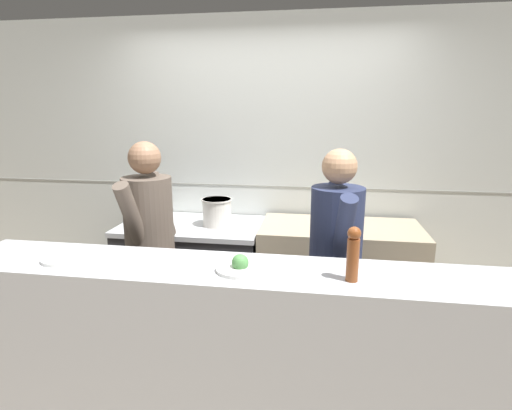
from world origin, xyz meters
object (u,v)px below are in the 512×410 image
object	(u,v)px
plated_dish_appetiser	(240,266)
chef_head_cook	(150,246)
pepper_mill	(353,253)
sauce_pot	(217,211)
mixing_bowl_steel	(329,218)
plated_dish_main	(66,258)
chef_sous	(335,262)
stock_pot	(153,211)
oven_range	(193,272)

from	to	relation	value
plated_dish_appetiser	chef_head_cook	size ratio (longest dim) A/B	0.15
pepper_mill	sauce_pot	bearing A→B (deg)	126.34
mixing_bowl_steel	chef_head_cook	world-z (taller)	chef_head_cook
mixing_bowl_steel	plated_dish_main	bearing A→B (deg)	-136.40
mixing_bowl_steel	chef_sous	distance (m)	0.75
stock_pot	pepper_mill	world-z (taller)	pepper_mill
chef_head_cook	oven_range	bearing A→B (deg)	87.25
oven_range	chef_head_cook	bearing A→B (deg)	-97.20
plated_dish_appetiser	chef_sous	size ratio (longest dim) A/B	0.15
pepper_mill	chef_head_cook	bearing A→B (deg)	151.86
chef_head_cook	chef_sous	distance (m)	1.25
chef_sous	oven_range	bearing A→B (deg)	140.37
plated_dish_main	pepper_mill	size ratio (longest dim) A/B	0.94
sauce_pot	pepper_mill	xyz separation A→B (m)	(0.99, -1.34, 0.19)
plated_dish_main	chef_sous	distance (m)	1.56
stock_pot	pepper_mill	bearing A→B (deg)	-41.10
chef_head_cook	mixing_bowl_steel	bearing A→B (deg)	33.85
oven_range	chef_head_cook	xyz separation A→B (m)	(-0.08, -0.65, 0.46)
plated_dish_appetiser	pepper_mill	size ratio (longest dim) A/B	0.93
chef_head_cook	chef_sous	size ratio (longest dim) A/B	1.02
mixing_bowl_steel	chef_sous	world-z (taller)	chef_sous
chef_sous	stock_pot	bearing A→B (deg)	146.14
mixing_bowl_steel	plated_dish_appetiser	distance (m)	1.42
oven_range	chef_sous	world-z (taller)	chef_sous
plated_dish_main	mixing_bowl_steel	bearing A→B (deg)	43.60
mixing_bowl_steel	plated_dish_main	distance (m)	1.94
sauce_pot	pepper_mill	size ratio (longest dim) A/B	0.95
plated_dish_main	pepper_mill	xyz separation A→B (m)	(1.48, -0.04, 0.13)
pepper_mill	chef_sous	size ratio (longest dim) A/B	0.16
pepper_mill	plated_dish_main	bearing A→B (deg)	178.32
oven_range	chef_sous	size ratio (longest dim) A/B	0.74
oven_range	chef_head_cook	size ratio (longest dim) A/B	0.73
stock_pot	chef_head_cook	distance (m)	0.72
chef_head_cook	chef_sous	world-z (taller)	chef_head_cook
oven_range	mixing_bowl_steel	world-z (taller)	mixing_bowl_steel
oven_range	plated_dish_appetiser	distance (m)	1.60
sauce_pot	pepper_mill	bearing A→B (deg)	-53.66
sauce_pot	plated_dish_appetiser	distance (m)	1.38
stock_pot	plated_dish_appetiser	bearing A→B (deg)	-52.16
stock_pot	plated_dish_appetiser	xyz separation A→B (m)	(1.02, -1.32, 0.09)
oven_range	stock_pot	size ratio (longest dim) A/B	3.47
plated_dish_main	pepper_mill	bearing A→B (deg)	-1.68
pepper_mill	chef_sous	bearing A→B (deg)	94.10
stock_pot	chef_head_cook	bearing A→B (deg)	-68.46
stock_pot	chef_sous	bearing A→B (deg)	-25.42
plated_dish_appetiser	chef_sous	xyz separation A→B (m)	(0.49, 0.60, -0.18)
oven_range	stock_pot	distance (m)	0.64
chef_head_cook	pepper_mill	bearing A→B (deg)	-23.68
oven_range	plated_dish_main	xyz separation A→B (m)	(-0.26, -1.30, 0.62)
oven_range	pepper_mill	size ratio (longest dim) A/B	4.52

